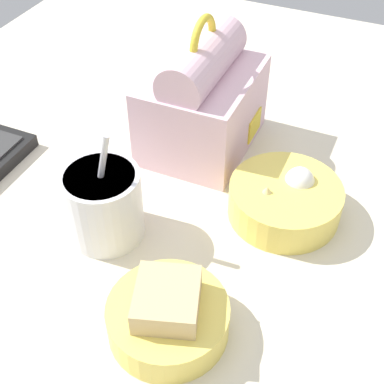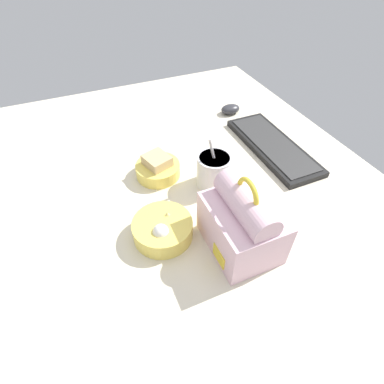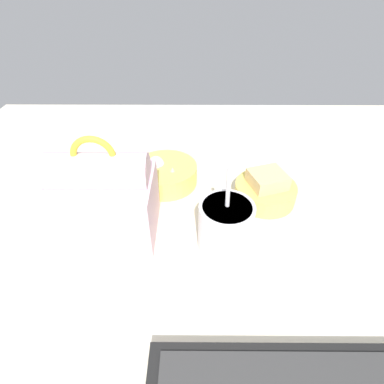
{
  "view_description": "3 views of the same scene",
  "coord_description": "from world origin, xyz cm",
  "px_view_note": "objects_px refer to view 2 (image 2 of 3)",
  "views": [
    {
      "loc": [
        -36.38,
        -18.91,
        49.82
      ],
      "look_at": [
        5.63,
        -0.41,
        7.0
      ],
      "focal_mm": 50.0,
      "sensor_mm": 36.0,
      "label": 1
    },
    {
      "loc": [
        53.94,
        -21.23,
        58.16
      ],
      "look_at": [
        5.63,
        -0.41,
        7.0
      ],
      "focal_mm": 28.0,
      "sensor_mm": 36.0,
      "label": 2
    },
    {
      "loc": [
        5.37,
        43.99,
        42.02
      ],
      "look_at": [
        5.63,
        -0.41,
        7.0
      ],
      "focal_mm": 28.0,
      "sensor_mm": 36.0,
      "label": 3
    }
  ],
  "objects_px": {
    "bento_bowl_snacks": "(163,228)",
    "computer_mouse": "(230,109)",
    "keyboard": "(273,146)",
    "bento_bowl_sandwich": "(158,168)",
    "soup_cup": "(213,169)",
    "lunch_bag": "(242,223)"
  },
  "relations": [
    {
      "from": "soup_cup",
      "to": "computer_mouse",
      "type": "relative_size",
      "value": 2.12
    },
    {
      "from": "bento_bowl_sandwich",
      "to": "computer_mouse",
      "type": "distance_m",
      "value": 0.42
    },
    {
      "from": "bento_bowl_sandwich",
      "to": "computer_mouse",
      "type": "height_order",
      "value": "bento_bowl_sandwich"
    },
    {
      "from": "soup_cup",
      "to": "computer_mouse",
      "type": "height_order",
      "value": "soup_cup"
    },
    {
      "from": "lunch_bag",
      "to": "bento_bowl_sandwich",
      "type": "bearing_deg",
      "value": -163.18
    },
    {
      "from": "keyboard",
      "to": "lunch_bag",
      "type": "xyz_separation_m",
      "value": [
        0.28,
        -0.28,
        0.06
      ]
    },
    {
      "from": "keyboard",
      "to": "bento_bowl_sandwich",
      "type": "xyz_separation_m",
      "value": [
        -0.02,
        -0.37,
        0.01
      ]
    },
    {
      "from": "keyboard",
      "to": "computer_mouse",
      "type": "height_order",
      "value": "computer_mouse"
    },
    {
      "from": "keyboard",
      "to": "soup_cup",
      "type": "height_order",
      "value": "soup_cup"
    },
    {
      "from": "bento_bowl_snacks",
      "to": "computer_mouse",
      "type": "xyz_separation_m",
      "value": [
        -0.44,
        0.41,
        -0.01
      ]
    },
    {
      "from": "lunch_bag",
      "to": "bento_bowl_sandwich",
      "type": "height_order",
      "value": "lunch_bag"
    },
    {
      "from": "keyboard",
      "to": "bento_bowl_snacks",
      "type": "relative_size",
      "value": 2.58
    },
    {
      "from": "keyboard",
      "to": "bento_bowl_sandwich",
      "type": "distance_m",
      "value": 0.37
    },
    {
      "from": "soup_cup",
      "to": "bento_bowl_snacks",
      "type": "height_order",
      "value": "soup_cup"
    },
    {
      "from": "lunch_bag",
      "to": "keyboard",
      "type": "bearing_deg",
      "value": 134.74
    },
    {
      "from": "bento_bowl_snacks",
      "to": "computer_mouse",
      "type": "height_order",
      "value": "bento_bowl_snacks"
    },
    {
      "from": "keyboard",
      "to": "computer_mouse",
      "type": "xyz_separation_m",
      "value": [
        -0.25,
        -0.02,
        0.01
      ]
    },
    {
      "from": "lunch_bag",
      "to": "soup_cup",
      "type": "bearing_deg",
      "value": 170.25
    },
    {
      "from": "lunch_bag",
      "to": "computer_mouse",
      "type": "relative_size",
      "value": 2.73
    },
    {
      "from": "lunch_bag",
      "to": "soup_cup",
      "type": "xyz_separation_m",
      "value": [
        -0.21,
        0.04,
        -0.03
      ]
    },
    {
      "from": "keyboard",
      "to": "bento_bowl_snacks",
      "type": "distance_m",
      "value": 0.47
    },
    {
      "from": "bento_bowl_sandwich",
      "to": "bento_bowl_snacks",
      "type": "relative_size",
      "value": 0.89
    }
  ]
}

